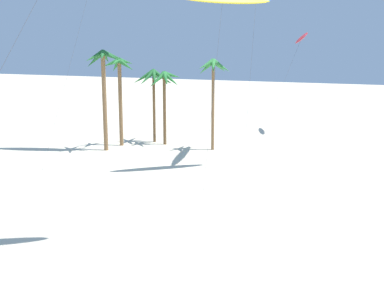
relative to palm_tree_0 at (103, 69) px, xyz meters
name	(u,v)px	position (x,y,z in m)	size (l,w,h in m)	color
palm_tree_0	(103,69)	(0.00, 0.00, 0.00)	(4.23, 4.12, 10.14)	olive
palm_tree_1	(153,80)	(2.32, 5.97, -1.37)	(4.73, 4.81, 8.08)	brown
palm_tree_2	(119,77)	(0.07, 2.74, -0.93)	(3.23, 3.73, 9.32)	olive
palm_tree_3	(164,83)	(4.04, 5.25, -1.64)	(3.80, 3.98, 7.92)	brown
palm_tree_4	(213,74)	(9.83, 4.82, -0.46)	(3.47, 3.53, 9.28)	olive
flying_kite_0	(301,38)	(15.36, 19.21, 3.25)	(3.81, 11.27, 12.39)	red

